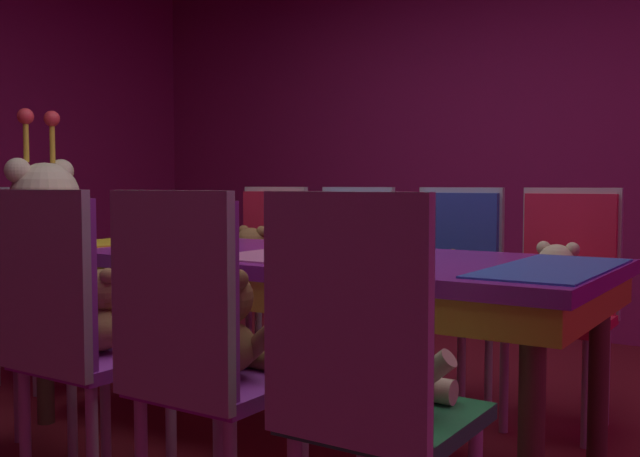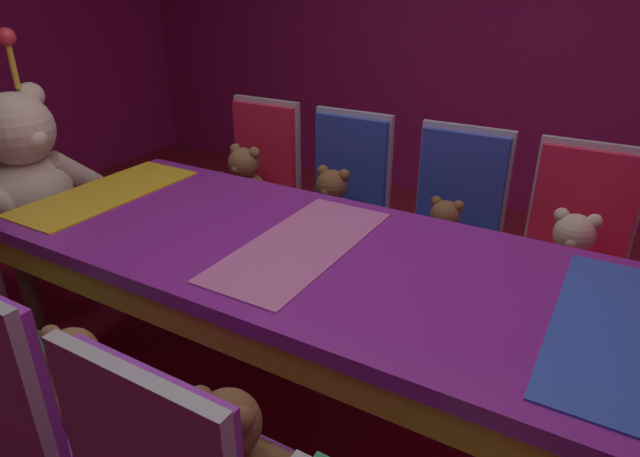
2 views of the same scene
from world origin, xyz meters
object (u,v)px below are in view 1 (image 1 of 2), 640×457
object	(u,v)px
teddy_right_1	(441,282)
throne_chair	(27,264)
chair_left_2	(65,317)
king_teddy_bear	(47,235)
teddy_left_0	(392,356)
teddy_left_1	(228,330)
chair_right_2	(350,265)
chair_left_0	(362,364)
teddy_left_2	(102,316)
teddy_left_3	(8,305)
chair_right_1	(453,273)
teddy_right_3	(250,261)
chair_left_1	(192,337)
teddy_right_0	(556,286)
teddy_right_2	(334,270)
chair_right_0	(565,281)
chair_right_3	(267,259)
banquet_table	(298,275)

from	to	relation	value
teddy_right_1	throne_chair	size ratio (longest dim) A/B	0.28
chair_left_2	king_teddy_bear	bearing A→B (deg)	55.50
teddy_left_0	teddy_left_1	xyz separation A→B (m)	(0.01, 0.53, 0.00)
chair_right_2	throne_chair	world-z (taller)	same
chair_left_2	chair_left_0	bearing A→B (deg)	-90.90
chair_left_0	teddy_left_0	distance (m)	0.15
chair_left_0	teddy_left_0	world-z (taller)	chair_left_0
chair_left_0	chair_left_2	xyz separation A→B (m)	(0.02, 1.06, 0.00)
teddy_left_2	teddy_left_3	xyz separation A→B (m)	(-0.01, 0.48, -0.01)
chair_right_1	teddy_right_3	bearing A→B (deg)	-83.33
teddy_left_3	throne_chair	bearing A→B (deg)	51.96
teddy_left_2	chair_left_1	bearing A→B (deg)	-105.59
chair_left_0	teddy_right_1	xyz separation A→B (m)	(1.57, 0.51, -0.03)
teddy_right_0	throne_chair	world-z (taller)	throne_chair
chair_left_2	teddy_right_0	xyz separation A→B (m)	(1.55, -1.05, -0.01)
chair_left_0	teddy_right_2	size ratio (longest dim) A/B	3.10
chair_left_0	teddy_right_0	bearing A→B (deg)	0.20
chair_left_1	teddy_right_1	world-z (taller)	chair_left_1
teddy_left_2	chair_right_2	distance (m)	1.55
teddy_left_0	chair_left_2	world-z (taller)	chair_left_2
chair_left_1	chair_right_2	bearing A→B (deg)	17.47
teddy_left_3	teddy_right_3	xyz separation A→B (m)	(1.44, 0.05, 0.03)
teddy_left_1	throne_chair	xyz separation A→B (m)	(0.71, 1.94, 0.01)
chair_right_0	chair_left_0	bearing A→B (deg)	0.18
teddy_left_3	chair_right_0	xyz separation A→B (m)	(1.57, -1.54, 0.03)
teddy_right_0	king_teddy_bear	distance (m)	2.40
teddy_left_3	teddy_right_1	distance (m)	1.76
teddy_left_2	teddy_right_2	world-z (taller)	teddy_right_2
chair_right_0	teddy_right_3	bearing A→B (deg)	-85.49
teddy_right_0	teddy_right_2	distance (m)	1.06
teddy_right_0	teddy_right_2	world-z (taller)	teddy_right_0
teddy_right_2	chair_right_3	world-z (taller)	chair_right_3
chair_left_2	chair_right_2	xyz separation A→B (m)	(1.70, 0.01, 0.00)
teddy_left_1	chair_right_0	distance (m)	1.64
teddy_left_2	teddy_left_1	bearing A→B (deg)	-90.27
chair_left_1	teddy_left_1	bearing A→B (deg)	-0.00
teddy_left_0	chair_right_0	xyz separation A→B (m)	(1.57, 0.01, 0.01)
chair_left_1	king_teddy_bear	size ratio (longest dim) A/B	1.09
chair_right_2	teddy_right_3	xyz separation A→B (m)	(-0.13, 0.53, 0.00)
teddy_left_0	chair_right_2	xyz separation A→B (m)	(1.57, 1.06, 0.01)
teddy_right_1	chair_right_2	bearing A→B (deg)	-104.53
chair_left_0	teddy_right_3	xyz separation A→B (m)	(1.59, 1.60, 0.00)
teddy_left_0	teddy_right_3	size ratio (longest dim) A/B	0.92
chair_right_1	teddy_right_3	world-z (taller)	chair_right_1
chair_right_1	banquet_table	bearing A→B (deg)	-18.09
chair_left_1	chair_right_1	bearing A→B (deg)	-0.61
chair_right_3	teddy_right_3	bearing A→B (deg)	-0.00
banquet_table	teddy_left_1	xyz separation A→B (m)	(-0.71, -0.26, -0.06)
teddy_right_2	teddy_right_3	xyz separation A→B (m)	(0.02, 0.53, 0.01)
teddy_right_2	teddy_left_2	bearing A→B (deg)	0.25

